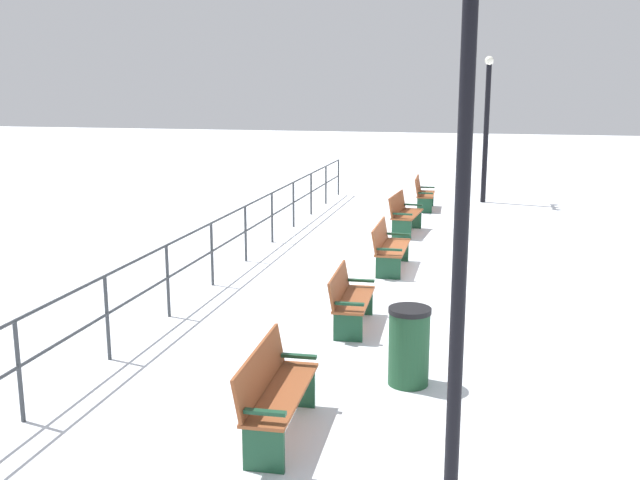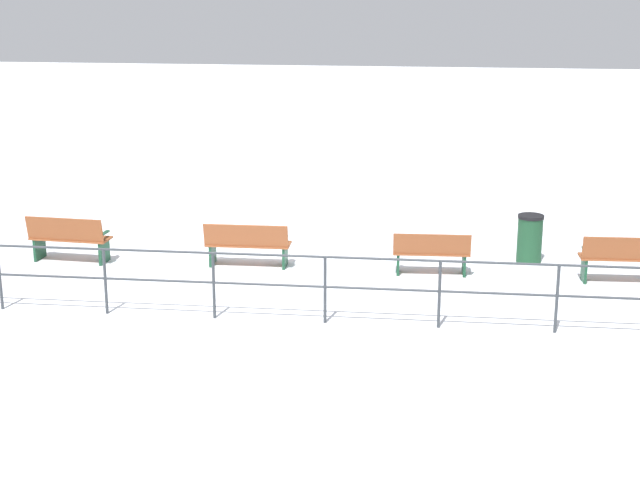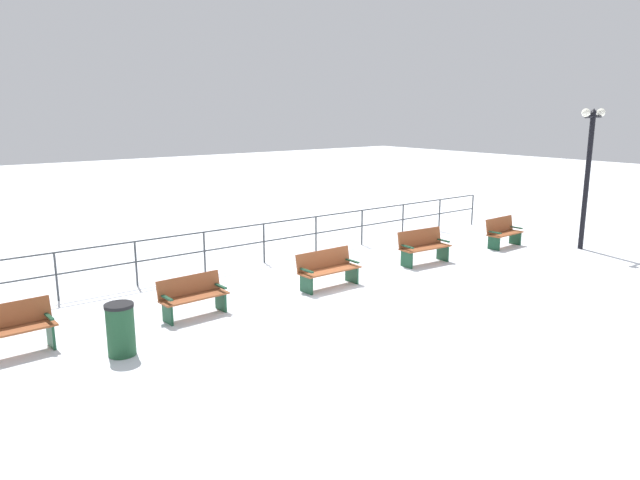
{
  "view_description": "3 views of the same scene",
  "coord_description": "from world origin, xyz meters",
  "px_view_note": "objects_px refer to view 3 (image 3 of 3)",
  "views": [
    {
      "loc": [
        1.86,
        -13.76,
        3.55
      ],
      "look_at": [
        -0.92,
        -1.78,
        0.91
      ],
      "focal_mm": 41.18,
      "sensor_mm": 36.0,
      "label": 1
    },
    {
      "loc": [
        -17.84,
        -3.58,
        5.64
      ],
      "look_at": [
        -1.4,
        -1.59,
        0.99
      ],
      "focal_mm": 54.8,
      "sensor_mm": 36.0,
      "label": 2
    },
    {
      "loc": [
        10.96,
        -8.66,
        4.3
      ],
      "look_at": [
        -1.05,
        0.59,
        0.91
      ],
      "focal_mm": 33.12,
      "sensor_mm": 36.0,
      "label": 3
    }
  ],
  "objects_px": {
    "bench_nearest": "(5,330)",
    "bench_fifth": "(503,232)",
    "bench_fourth": "(423,246)",
    "lamppost_middle": "(589,161)",
    "trash_bin": "(121,329)",
    "bench_second": "(193,296)",
    "bench_third": "(328,269)"
  },
  "relations": [
    {
      "from": "bench_nearest",
      "to": "bench_fifth",
      "type": "bearing_deg",
      "value": 87.03
    },
    {
      "from": "bench_fourth",
      "to": "lamppost_middle",
      "type": "distance_m",
      "value": 5.97
    },
    {
      "from": "bench_fourth",
      "to": "trash_bin",
      "type": "xyz_separation_m",
      "value": [
        1.12,
        -9.01,
        -0.01
      ]
    },
    {
      "from": "bench_nearest",
      "to": "trash_bin",
      "type": "bearing_deg",
      "value": 51.8
    },
    {
      "from": "bench_second",
      "to": "bench_fourth",
      "type": "distance_m",
      "value": 7.1
    },
    {
      "from": "bench_third",
      "to": "bench_fifth",
      "type": "bearing_deg",
      "value": 89.37
    },
    {
      "from": "bench_nearest",
      "to": "bench_fourth",
      "type": "relative_size",
      "value": 1.03
    },
    {
      "from": "lamppost_middle",
      "to": "trash_bin",
      "type": "distance_m",
      "value": 14.44
    },
    {
      "from": "lamppost_middle",
      "to": "trash_bin",
      "type": "relative_size",
      "value": 4.51
    },
    {
      "from": "bench_nearest",
      "to": "bench_fifth",
      "type": "distance_m",
      "value": 14.17
    },
    {
      "from": "bench_third",
      "to": "bench_nearest",
      "type": "bearing_deg",
      "value": -92.15
    },
    {
      "from": "bench_nearest",
      "to": "lamppost_middle",
      "type": "bearing_deg",
      "value": 81.14
    },
    {
      "from": "bench_second",
      "to": "bench_third",
      "type": "distance_m",
      "value": 3.55
    },
    {
      "from": "bench_second",
      "to": "bench_nearest",
      "type": "bearing_deg",
      "value": -94.11
    },
    {
      "from": "bench_second",
      "to": "trash_bin",
      "type": "xyz_separation_m",
      "value": [
        1.09,
        -1.91,
        0.04
      ]
    },
    {
      "from": "lamppost_middle",
      "to": "bench_nearest",
      "type": "bearing_deg",
      "value": -96.68
    },
    {
      "from": "bench_fifth",
      "to": "lamppost_middle",
      "type": "xyz_separation_m",
      "value": [
        1.66,
        1.71,
        2.26
      ]
    },
    {
      "from": "bench_fifth",
      "to": "trash_bin",
      "type": "bearing_deg",
      "value": -87.83
    },
    {
      "from": "trash_bin",
      "to": "bench_third",
      "type": "bearing_deg",
      "value": 100.31
    },
    {
      "from": "bench_second",
      "to": "bench_fourth",
      "type": "relative_size",
      "value": 0.91
    },
    {
      "from": "bench_fourth",
      "to": "trash_bin",
      "type": "bearing_deg",
      "value": -78.6
    },
    {
      "from": "bench_fourth",
      "to": "lamppost_middle",
      "type": "relative_size",
      "value": 0.37
    },
    {
      "from": "bench_fifth",
      "to": "bench_third",
      "type": "bearing_deg",
      "value": -92.37
    },
    {
      "from": "trash_bin",
      "to": "bench_nearest",
      "type": "bearing_deg",
      "value": -126.03
    },
    {
      "from": "bench_second",
      "to": "lamppost_middle",
      "type": "distance_m",
      "value": 12.67
    },
    {
      "from": "bench_second",
      "to": "bench_fourth",
      "type": "height_order",
      "value": "bench_fourth"
    },
    {
      "from": "lamppost_middle",
      "to": "bench_fourth",
      "type": "bearing_deg",
      "value": -108.89
    },
    {
      "from": "bench_nearest",
      "to": "trash_bin",
      "type": "xyz_separation_m",
      "value": [
        1.19,
        1.63,
        -0.02
      ]
    },
    {
      "from": "bench_fourth",
      "to": "bench_fifth",
      "type": "relative_size",
      "value": 1.15
    },
    {
      "from": "bench_fourth",
      "to": "bench_third",
      "type": "bearing_deg",
      "value": -83.65
    },
    {
      "from": "bench_second",
      "to": "lamppost_middle",
      "type": "relative_size",
      "value": 0.34
    },
    {
      "from": "bench_second",
      "to": "trash_bin",
      "type": "bearing_deg",
      "value": -62.87
    }
  ]
}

